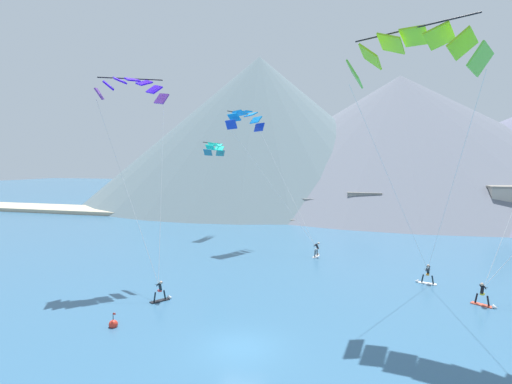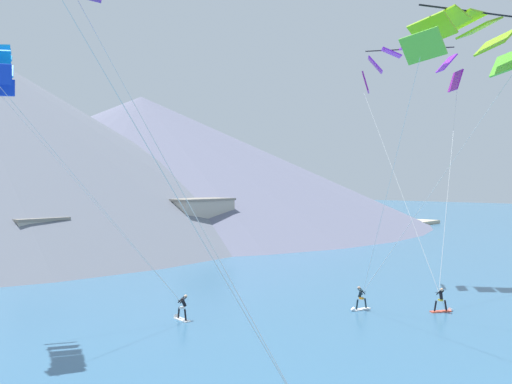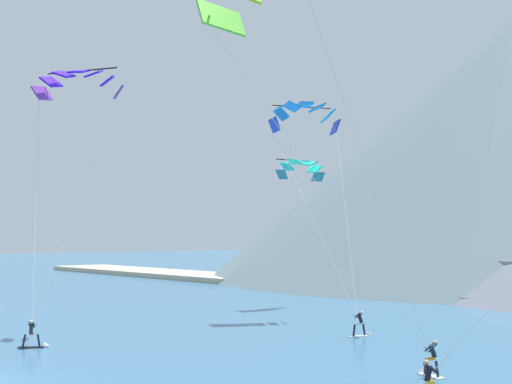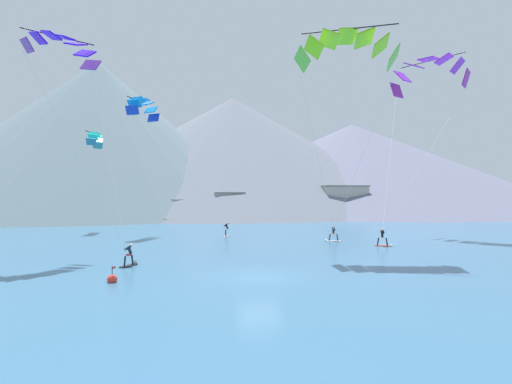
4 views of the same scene
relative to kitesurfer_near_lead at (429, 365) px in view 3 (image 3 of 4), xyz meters
name	(u,v)px [view 3 (image 3 of 4)]	position (x,y,z in m)	size (l,w,h in m)	color
kitesurfer_near_lead	(429,365)	(0.00, 0.00, 0.00)	(1.78, 0.85, 1.68)	white
kitesurfer_near_trail	(362,328)	(-10.07, 7.17, 0.03)	(0.71, 1.78, 1.71)	white
kitesurfer_mid_center	(35,340)	(-19.15, -10.03, -0.02)	(1.28, 1.68, 1.65)	black
parafoil_kite_near_trail	(305,115)	(-19.70, 11.80, 15.13)	(11.35, 7.65, 15.29)	#1535BE
parafoil_kite_mid_center	(79,82)	(-24.84, -4.75, 16.25)	(8.24, 8.12, 16.47)	#723399
parafoil_kite_distant_high_outer	(301,167)	(-26.27, 17.77, 11.92)	(1.58, 5.19, 1.95)	teal
shore_building_promenade_mid	(314,266)	(-42.55, 35.92, 1.99)	(6.42, 6.42, 4.90)	beige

